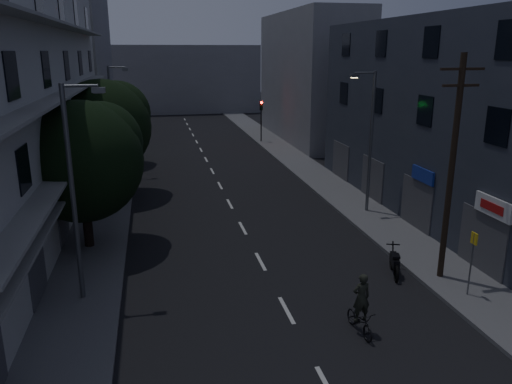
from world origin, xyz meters
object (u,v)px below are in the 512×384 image
object	(u,v)px
utility_pole	(452,166)
bus_stop_sign	(472,252)
motorcycle	(394,263)
cyclist	(360,313)

from	to	relation	value
utility_pole	bus_stop_sign	xyz separation A→B (m)	(0.13, -1.71, -2.98)
bus_stop_sign	motorcycle	distance (m)	3.39
bus_stop_sign	cyclist	size ratio (longest dim) A/B	1.17
cyclist	utility_pole	bearing A→B (deg)	27.49
bus_stop_sign	motorcycle	xyz separation A→B (m)	(-1.80, 2.51, -1.38)
utility_pole	motorcycle	xyz separation A→B (m)	(-1.68, 0.81, -4.36)
bus_stop_sign	motorcycle	bearing A→B (deg)	125.63
bus_stop_sign	motorcycle	size ratio (longest dim) A/B	1.30
utility_pole	cyclist	world-z (taller)	utility_pole
utility_pole	motorcycle	bearing A→B (deg)	154.27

